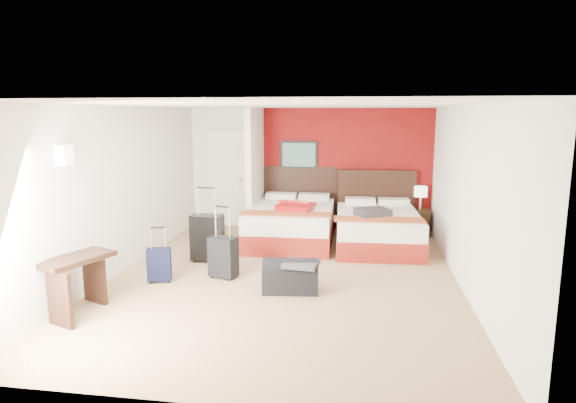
% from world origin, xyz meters
% --- Properties ---
extents(ground, '(6.50, 6.50, 0.00)m').
position_xyz_m(ground, '(0.00, 0.00, 0.00)').
color(ground, tan).
rests_on(ground, ground).
extents(room_walls, '(5.02, 6.52, 2.50)m').
position_xyz_m(room_walls, '(-1.40, 1.42, 1.26)').
color(room_walls, white).
rests_on(room_walls, ground).
extents(red_accent_panel, '(3.50, 0.04, 2.50)m').
position_xyz_m(red_accent_panel, '(0.75, 3.23, 1.25)').
color(red_accent_panel, maroon).
rests_on(red_accent_panel, ground).
extents(partition_wall, '(0.12, 1.20, 2.50)m').
position_xyz_m(partition_wall, '(-1.00, 2.61, 1.25)').
color(partition_wall, silver).
rests_on(partition_wall, ground).
extents(entry_door, '(0.82, 0.06, 2.05)m').
position_xyz_m(entry_door, '(-1.75, 3.20, 1.02)').
color(entry_door, silver).
rests_on(entry_door, ground).
extents(bed_left, '(1.59, 2.23, 0.66)m').
position_xyz_m(bed_left, '(-0.19, 2.07, 0.33)').
color(bed_left, silver).
rests_on(bed_left, ground).
extents(bed_right, '(1.57, 2.16, 0.63)m').
position_xyz_m(bed_right, '(1.40, 1.95, 0.31)').
color(bed_right, white).
rests_on(bed_right, ground).
extents(red_suitcase_open, '(0.80, 0.97, 0.11)m').
position_xyz_m(red_suitcase_open, '(-0.09, 1.97, 0.71)').
color(red_suitcase_open, '#A40E10').
rests_on(red_suitcase_open, bed_left).
extents(jacket_bundle, '(0.68, 0.63, 0.13)m').
position_xyz_m(jacket_bundle, '(1.30, 1.65, 0.69)').
color(jacket_bundle, '#353439').
rests_on(jacket_bundle, bed_right).
extents(nightstand, '(0.39, 0.39, 0.53)m').
position_xyz_m(nightstand, '(2.24, 2.91, 0.26)').
color(nightstand, black).
rests_on(nightstand, ground).
extents(table_lamp, '(0.33, 0.33, 0.46)m').
position_xyz_m(table_lamp, '(2.24, 2.91, 0.76)').
color(table_lamp, silver).
rests_on(table_lamp, nightstand).
extents(suitcase_black, '(0.51, 0.34, 0.74)m').
position_xyz_m(suitcase_black, '(-1.37, 0.64, 0.37)').
color(suitcase_black, black).
rests_on(suitcase_black, ground).
extents(suitcase_charcoal, '(0.45, 0.34, 0.58)m').
position_xyz_m(suitcase_charcoal, '(-0.88, -0.12, 0.29)').
color(suitcase_charcoal, black).
rests_on(suitcase_charcoal, ground).
extents(suitcase_navy, '(0.38, 0.29, 0.46)m').
position_xyz_m(suitcase_navy, '(-1.74, -0.43, 0.23)').
color(suitcase_navy, black).
rests_on(suitcase_navy, ground).
extents(duffel_bag, '(0.78, 0.48, 0.38)m').
position_xyz_m(duffel_bag, '(0.17, -0.53, 0.19)').
color(duffel_bag, black).
rests_on(duffel_bag, ground).
extents(jacket_draped, '(0.50, 0.44, 0.06)m').
position_xyz_m(jacket_draped, '(0.32, -0.58, 0.41)').
color(jacket_draped, '#3E3D43').
rests_on(jacket_draped, duffel_bag).
extents(desk, '(0.71, 0.96, 0.72)m').
position_xyz_m(desk, '(-2.23, -1.67, 0.36)').
color(desk, black).
rests_on(desk, ground).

